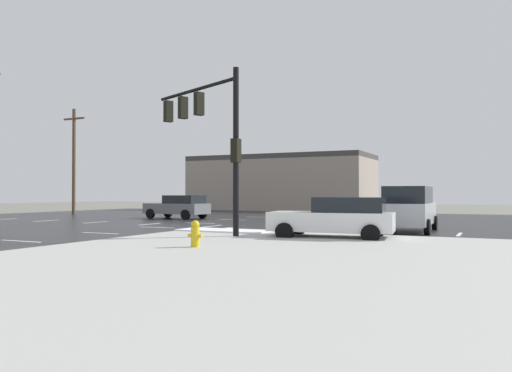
{
  "coord_description": "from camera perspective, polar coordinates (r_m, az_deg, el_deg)",
  "views": [
    {
      "loc": [
        15.5,
        -22.58,
        1.75
      ],
      "look_at": [
        1.93,
        5.46,
        2.19
      ],
      "focal_mm": 35.29,
      "sensor_mm": 36.0,
      "label": 1
    }
  ],
  "objects": [
    {
      "name": "ground_plane",
      "position": [
        27.45,
        -8.65,
        -4.45
      ],
      "size": [
        120.0,
        120.0,
        0.0
      ],
      "primitive_type": "plane",
      "color": "slate"
    },
    {
      "name": "road_asphalt",
      "position": [
        27.45,
        -8.65,
        -4.43
      ],
      "size": [
        44.0,
        44.0,
        0.02
      ],
      "primitive_type": "cube",
      "color": "#232326",
      "rests_on": "ground_plane"
    },
    {
      "name": "sidewalk_corner",
      "position": [
        11.27,
        7.55,
        -9.38
      ],
      "size": [
        18.0,
        18.0,
        0.14
      ],
      "primitive_type": "cube",
      "color": "#B2B2AD",
      "rests_on": "ground_plane"
    },
    {
      "name": "snow_strip_curbside",
      "position": [
        21.4,
        -3.64,
        -5.04
      ],
      "size": [
        4.0,
        1.6,
        0.06
      ],
      "primitive_type": "cube",
      "color": "white",
      "rests_on": "sidewalk_corner"
    },
    {
      "name": "lane_markings",
      "position": [
        25.63,
        -8.16,
        -4.66
      ],
      "size": [
        36.15,
        36.15,
        0.01
      ],
      "color": "silver",
      "rests_on": "road_asphalt"
    },
    {
      "name": "traffic_signal_mast",
      "position": [
        20.49,
        -5.4,
        6.92
      ],
      "size": [
        5.28,
        2.58,
        6.34
      ],
      "rotation": [
        0.0,
        0.0,
        2.71
      ],
      "color": "black",
      "rests_on": "sidewalk_corner"
    },
    {
      "name": "fire_hydrant",
      "position": [
        15.21,
        -6.9,
        -5.38
      ],
      "size": [
        0.48,
        0.26,
        0.79
      ],
      "color": "gold",
      "rests_on": "sidewalk_corner"
    },
    {
      "name": "strip_building_background",
      "position": [
        51.92,
        2.87,
        0.34
      ],
      "size": [
        18.26,
        8.0,
        5.57
      ],
      "color": "gray",
      "rests_on": "ground_plane"
    },
    {
      "name": "sedan_grey",
      "position": [
        34.5,
        -8.78,
        -2.29
      ],
      "size": [
        4.66,
        2.35,
        1.58
      ],
      "rotation": [
        0.0,
        0.0,
        3.05
      ],
      "color": "slate",
      "rests_on": "road_asphalt"
    },
    {
      "name": "suv_silver",
      "position": [
        23.74,
        16.89,
        -2.37
      ],
      "size": [
        2.25,
        4.87,
        2.03
      ],
      "rotation": [
        0.0,
        0.0,
        1.59
      ],
      "color": "#B7BABF",
      "rests_on": "road_asphalt"
    },
    {
      "name": "sedan_white",
      "position": [
        18.75,
        9.04,
        -3.54
      ],
      "size": [
        4.68,
        2.45,
        1.58
      ],
      "rotation": [
        0.0,
        0.0,
        3.26
      ],
      "color": "white",
      "rests_on": "road_asphalt"
    },
    {
      "name": "utility_pole_far",
      "position": [
        43.87,
        -19.95,
        2.89
      ],
      "size": [
        2.2,
        0.28,
        8.66
      ],
      "color": "brown",
      "rests_on": "ground_plane"
    }
  ]
}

